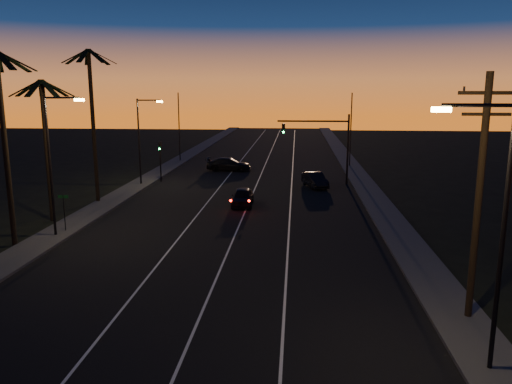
# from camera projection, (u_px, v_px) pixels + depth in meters

# --- Properties ---
(road) EXTENTS (20.00, 170.00, 0.01)m
(road) POSITION_uv_depth(u_px,v_px,m) (242.00, 205.00, 41.09)
(road) COLOR black
(road) RESTS_ON ground
(sidewalk_left) EXTENTS (2.40, 170.00, 0.16)m
(sidewalk_left) POSITION_uv_depth(u_px,v_px,m) (110.00, 202.00, 41.96)
(sidewalk_left) COLOR #3B3B38
(sidewalk_left) RESTS_ON ground
(sidewalk_right) EXTENTS (2.40, 170.00, 0.16)m
(sidewalk_right) POSITION_uv_depth(u_px,v_px,m) (380.00, 207.00, 40.19)
(sidewalk_right) COLOR #3B3B38
(sidewalk_right) RESTS_ON ground
(lane_stripe_left) EXTENTS (0.12, 160.00, 0.01)m
(lane_stripe_left) POSITION_uv_depth(u_px,v_px,m) (206.00, 204.00, 41.33)
(lane_stripe_left) COLOR silver
(lane_stripe_left) RESTS_ON road
(lane_stripe_mid) EXTENTS (0.12, 160.00, 0.01)m
(lane_stripe_mid) POSITION_uv_depth(u_px,v_px,m) (248.00, 205.00, 41.05)
(lane_stripe_mid) COLOR silver
(lane_stripe_mid) RESTS_ON road
(lane_stripe_right) EXTENTS (0.12, 160.00, 0.01)m
(lane_stripe_right) POSITION_uv_depth(u_px,v_px,m) (290.00, 206.00, 40.77)
(lane_stripe_right) COLOR silver
(lane_stripe_right) RESTS_ON road
(palm_near) EXTENTS (4.25, 4.16, 11.53)m
(palm_near) POSITION_uv_depth(u_px,v_px,m) (3.00, 129.00, 28.96)
(palm_near) COLOR black
(palm_near) RESTS_ON ground
(palm_mid) EXTENTS (4.25, 4.16, 10.03)m
(palm_mid) POSITION_uv_depth(u_px,v_px,m) (46.00, 134.00, 35.03)
(palm_mid) COLOR black
(palm_mid) RESTS_ON ground
(palm_far) EXTENTS (4.25, 4.16, 12.53)m
(palm_far) POSITION_uv_depth(u_px,v_px,m) (92.00, 111.00, 40.53)
(palm_far) COLOR black
(palm_far) RESTS_ON ground
(streetlight_left_near) EXTENTS (2.55, 0.26, 9.00)m
(streetlight_left_near) POSITION_uv_depth(u_px,v_px,m) (54.00, 155.00, 31.11)
(streetlight_left_near) COLOR black
(streetlight_left_near) RESTS_ON ground
(streetlight_left_far) EXTENTS (2.55, 0.26, 8.50)m
(streetlight_left_far) POSITION_uv_depth(u_px,v_px,m) (142.00, 134.00, 48.74)
(streetlight_left_far) COLOR black
(streetlight_left_far) RESTS_ON ground
(streetlight_right_near) EXTENTS (2.55, 0.26, 9.00)m
(streetlight_right_near) POSITION_uv_depth(u_px,v_px,m) (495.00, 218.00, 15.74)
(streetlight_right_near) COLOR black
(streetlight_right_near) RESTS_ON ground
(street_sign) EXTENTS (0.70, 0.06, 2.60)m
(street_sign) POSITION_uv_depth(u_px,v_px,m) (64.00, 208.00, 32.83)
(street_sign) COLOR black
(street_sign) RESTS_ON ground
(utility_pole) EXTENTS (2.20, 0.28, 10.00)m
(utility_pole) POSITION_uv_depth(u_px,v_px,m) (479.00, 194.00, 19.58)
(utility_pole) COLOR black
(utility_pole) RESTS_ON ground
(signal_mast) EXTENTS (7.10, 0.41, 7.00)m
(signal_mast) POSITION_uv_depth(u_px,v_px,m) (324.00, 137.00, 49.33)
(signal_mast) COLOR black
(signal_mast) RESTS_ON ground
(signal_post) EXTENTS (0.28, 0.37, 4.20)m
(signal_post) POSITION_uv_depth(u_px,v_px,m) (160.00, 154.00, 51.02)
(signal_post) COLOR black
(signal_post) RESTS_ON ground
(far_pole_left) EXTENTS (0.14, 0.14, 9.00)m
(far_pole_left) POSITION_uv_depth(u_px,v_px,m) (179.00, 127.00, 65.48)
(far_pole_left) COLOR black
(far_pole_left) RESTS_ON ground
(far_pole_right) EXTENTS (0.14, 0.14, 9.00)m
(far_pole_right) POSITION_uv_depth(u_px,v_px,m) (351.00, 130.00, 60.80)
(far_pole_right) COLOR black
(far_pole_right) RESTS_ON ground
(lead_car) EXTENTS (1.77, 4.68, 1.41)m
(lead_car) POSITION_uv_depth(u_px,v_px,m) (243.00, 197.00, 40.85)
(lead_car) COLOR black
(lead_car) RESTS_ON road
(right_car) EXTENTS (2.67, 4.56, 1.42)m
(right_car) POSITION_uv_depth(u_px,v_px,m) (315.00, 180.00, 48.58)
(right_car) COLOR black
(right_car) RESTS_ON road
(cross_car) EXTENTS (5.29, 2.25, 1.52)m
(cross_car) POSITION_uv_depth(u_px,v_px,m) (229.00, 164.00, 58.46)
(cross_car) COLOR black
(cross_car) RESTS_ON road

